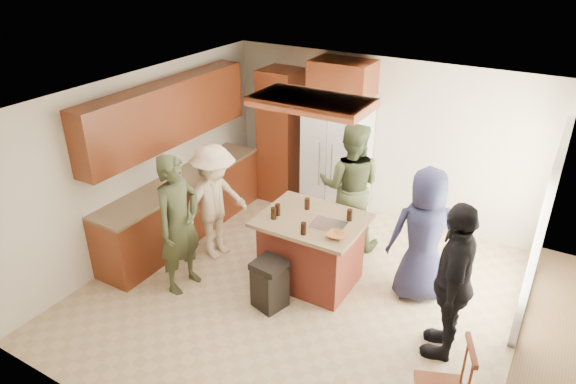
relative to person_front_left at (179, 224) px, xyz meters
The scene contains 11 objects.
person_front_left is the anchor object (origin of this frame).
person_behind_left 2.42m from the person_front_left, 54.92° to the left, with size 0.90×0.56×1.85m, color #3B4327.
person_behind_right 2.95m from the person_front_left, 26.63° to the left, with size 0.84×0.55×1.72m, color #1B1C37.
person_side_right 3.22m from the person_front_left, ahead, with size 1.06×0.54×1.80m, color black.
person_counter 0.80m from the person_front_left, 94.97° to the left, with size 1.06×0.49×1.65m, color tan.
left_cabinetry 1.32m from the person_front_left, 131.24° to the left, with size 0.64×3.00×2.30m.
back_wall_units 2.83m from the person_front_left, 89.12° to the left, with size 1.80×0.60×2.45m.
refrigerator 2.83m from the person_front_left, 73.05° to the left, with size 0.90×0.76×1.80m.
kitchen_island 1.68m from the person_front_left, 33.70° to the left, with size 1.28×1.03×0.93m.
island_items 1.71m from the person_front_left, 27.40° to the left, with size 1.00×0.63×0.15m.
trash_bin 1.32m from the person_front_left, 10.07° to the left, with size 0.42×0.42×0.63m.
Camera 1 is at (2.50, -4.57, 4.06)m, focal length 32.00 mm.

